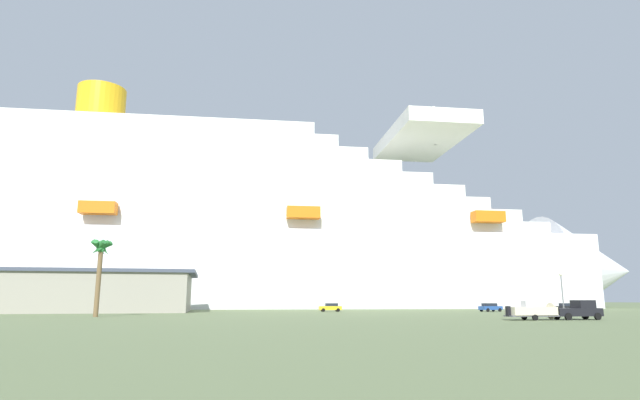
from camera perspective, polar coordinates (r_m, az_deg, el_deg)
name	(u,v)px	position (r m, az deg, el deg)	size (l,w,h in m)	color
ground_plane	(324,311)	(107.34, 0.50, -12.33)	(600.00, 600.00, 0.00)	#66754C
cruise_ship	(197,235)	(140.40, -13.66, -3.87)	(244.51, 49.34, 64.76)	white
terminal_building	(11,291)	(107.65, -31.38, -8.75)	(64.69, 24.36, 7.38)	gray
pickup_truck	(578,310)	(66.23, 26.97, -10.99)	(5.60, 2.28, 2.20)	black
small_boat_on_trailer	(537,311)	(63.17, 23.18, -11.42)	(7.43, 2.29, 2.15)	#595960
palm_tree	(100,256)	(74.99, -23.44, -5.78)	(2.95, 2.90, 10.29)	brown
street_lamp	(562,286)	(94.46, 25.52, -8.73)	(0.56, 0.56, 6.66)	slate
parked_car_black_coupe	(567,307)	(109.68, 25.96, -10.77)	(4.53, 2.17, 1.58)	black
parked_car_blue_suv	(490,307)	(104.00, 18.57, -11.34)	(4.55, 2.66, 1.58)	#264C99
parked_car_yellow_taxi	(330,307)	(98.23, 1.18, -11.95)	(4.41, 2.40, 1.58)	yellow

